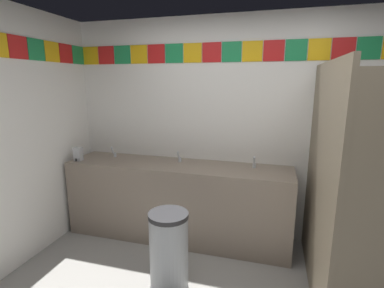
{
  "coord_description": "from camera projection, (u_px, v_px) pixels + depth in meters",
  "views": [
    {
      "loc": [
        0.26,
        -1.61,
        1.79
      ],
      "look_at": [
        -0.49,
        1.03,
        1.2
      ],
      "focal_mm": 26.98,
      "sensor_mm": 36.0,
      "label": 1
    }
  ],
  "objects": [
    {
      "name": "wall_back",
      "position": [
        249.0,
        130.0,
        3.26
      ],
      "size": [
        4.16,
        0.09,
        2.5
      ],
      "color": "white",
      "rests_on": "ground_plane"
    },
    {
      "name": "vanity_counter",
      "position": [
        177.0,
        200.0,
        3.33
      ],
      "size": [
        2.54,
        0.57,
        0.88
      ],
      "color": "gray",
      "rests_on": "ground_plane"
    },
    {
      "name": "faucet_left",
      "position": [
        114.0,
        153.0,
        3.54
      ],
      "size": [
        0.04,
        0.1,
        0.14
      ],
      "color": "silver",
      "rests_on": "vanity_counter"
    },
    {
      "name": "faucet_center",
      "position": [
        179.0,
        158.0,
        3.31
      ],
      "size": [
        0.04,
        0.1,
        0.14
      ],
      "color": "silver",
      "rests_on": "vanity_counter"
    },
    {
      "name": "faucet_right",
      "position": [
        254.0,
        163.0,
        3.09
      ],
      "size": [
        0.04,
        0.1,
        0.14
      ],
      "color": "silver",
      "rests_on": "vanity_counter"
    },
    {
      "name": "soap_dispenser",
      "position": [
        78.0,
        154.0,
        3.38
      ],
      "size": [
        0.09,
        0.09,
        0.16
      ],
      "color": "#B7BABF",
      "rests_on": "vanity_counter"
    },
    {
      "name": "stall_divider",
      "position": [
        349.0,
        194.0,
        2.14
      ],
      "size": [
        0.92,
        1.46,
        1.95
      ],
      "color": "#726651",
      "rests_on": "ground_plane"
    },
    {
      "name": "toilet",
      "position": [
        374.0,
        241.0,
        2.74
      ],
      "size": [
        0.39,
        0.49,
        0.74
      ],
      "color": "white",
      "rests_on": "ground_plane"
    },
    {
      "name": "trash_bin",
      "position": [
        169.0,
        250.0,
        2.53
      ],
      "size": [
        0.35,
        0.35,
        0.7
      ],
      "color": "#999EA3",
      "rests_on": "ground_plane"
    }
  ]
}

